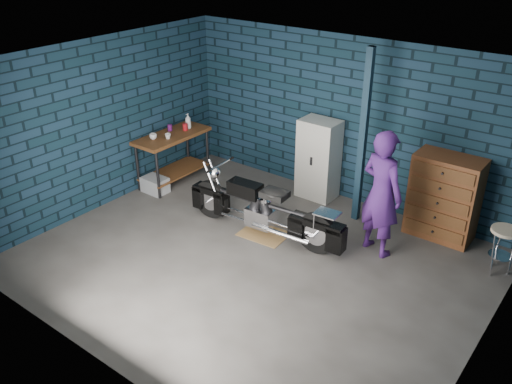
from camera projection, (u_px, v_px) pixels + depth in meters
ground at (253, 261)px, 7.53m from camera, size 6.00×6.00×0.00m
room_walls at (279, 121)px, 7.06m from camera, size 6.02×5.01×2.71m
support_post at (363, 138)px, 8.00m from camera, size 0.10×0.10×2.70m
workbench at (174, 158)px, 9.59m from camera, size 0.60×1.40×0.91m
drip_mat at (264, 234)px, 8.17m from camera, size 0.74×0.57×0.01m
motorcycle at (264, 206)px, 7.95m from camera, size 2.24×0.75×0.97m
person at (381, 193)px, 7.37m from camera, size 0.76×0.61×1.82m
storage_bin at (155, 185)px, 9.37m from camera, size 0.43×0.31×0.27m
locker at (318, 159)px, 8.99m from camera, size 0.63×0.45×1.36m
tool_chest at (444, 198)px, 7.86m from camera, size 0.95×0.53×1.27m
shop_stool at (501, 251)px, 7.15m from camera, size 0.38×0.38×0.67m
cup_a at (153, 136)px, 9.16m from camera, size 0.16×0.16×0.10m
cup_b at (168, 136)px, 9.17m from camera, size 0.11×0.11×0.09m
mug_purple at (170, 128)px, 9.52m from camera, size 0.11×0.11×0.11m
mug_red at (185, 127)px, 9.53m from camera, size 0.12×0.12×0.12m
bottle at (188, 121)px, 9.59m from camera, size 0.12×0.12×0.27m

